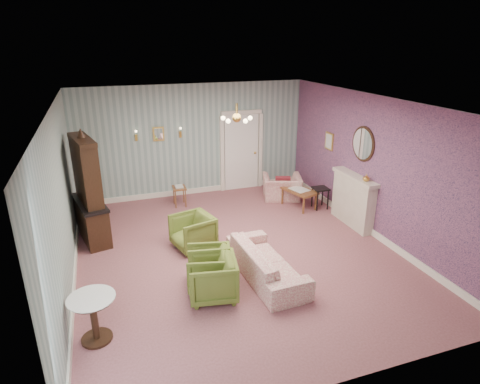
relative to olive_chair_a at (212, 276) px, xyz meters
name	(u,v)px	position (x,y,z in m)	size (l,w,h in m)	color
floor	(237,252)	(0.85, 1.27, -0.39)	(7.00, 7.00, 0.00)	#94565B
ceiling	(237,103)	(0.85, 1.27, 2.51)	(7.00, 7.00, 0.00)	white
wall_back	(194,141)	(0.85, 4.77, 1.06)	(6.00, 6.00, 0.00)	gray
wall_front	(340,283)	(0.85, -2.23, 1.06)	(6.00, 6.00, 0.00)	gray
wall_left	(62,203)	(-2.15, 1.27, 1.06)	(7.00, 7.00, 0.00)	gray
wall_right	(374,167)	(3.85, 1.27, 1.06)	(7.00, 7.00, 0.00)	gray
wall_right_floral	(373,167)	(3.83, 1.27, 1.06)	(7.00, 7.00, 0.00)	#BD5E81
door	(241,151)	(2.15, 4.73, 0.69)	(1.12, 0.12, 2.16)	white
olive_chair_a	(212,276)	(0.00, 0.00, 0.00)	(0.75, 0.70, 0.77)	#5C6C25
olive_chair_b	(209,267)	(0.03, 0.32, -0.02)	(0.72, 0.68, 0.74)	#5C6C25
olive_chair_c	(193,230)	(0.08, 1.74, -0.01)	(0.74, 0.69, 0.76)	#5C6C25
sofa_chintz	(267,257)	(1.06, 0.28, 0.00)	(1.98, 0.58, 0.78)	#A74351
wingback_chair	(282,184)	(2.87, 3.60, 0.03)	(0.96, 0.62, 0.84)	#A74351
dresser	(87,187)	(-1.80, 2.82, 0.76)	(0.48, 1.37, 2.29)	black
fireplace	(353,200)	(3.71, 1.67, 0.19)	(0.30, 1.40, 1.16)	beige
mantel_vase	(366,178)	(3.69, 1.27, 0.85)	(0.15, 0.15, 0.15)	gold
oval_mirror	(363,144)	(3.81, 1.67, 1.46)	(0.04, 0.76, 0.84)	white
framed_print	(329,141)	(3.82, 3.02, 1.21)	(0.04, 0.34, 0.42)	gold
coffee_table	(299,198)	(3.04, 2.96, -0.15)	(0.51, 0.91, 0.46)	brown
side_table_black	(320,198)	(3.50, 2.71, -0.12)	(0.36, 0.36, 0.53)	black
pedestal_table	(94,319)	(-1.80, -0.45, -0.04)	(0.64, 0.64, 0.70)	black
nesting_table	(180,195)	(0.27, 4.03, -0.12)	(0.32, 0.41, 0.53)	brown
gilt_mirror_back	(159,134)	(-0.05, 4.73, 1.31)	(0.28, 0.06, 0.36)	gold
sconce_left	(136,136)	(-0.60, 4.71, 1.31)	(0.16, 0.12, 0.30)	gold
sconce_right	(180,133)	(0.50, 4.71, 1.31)	(0.16, 0.12, 0.30)	gold
chandelier	(237,119)	(0.85, 1.27, 2.24)	(0.56, 0.56, 0.36)	gold
burgundy_cushion	(283,183)	(2.82, 3.45, 0.09)	(0.38, 0.10, 0.38)	maroon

